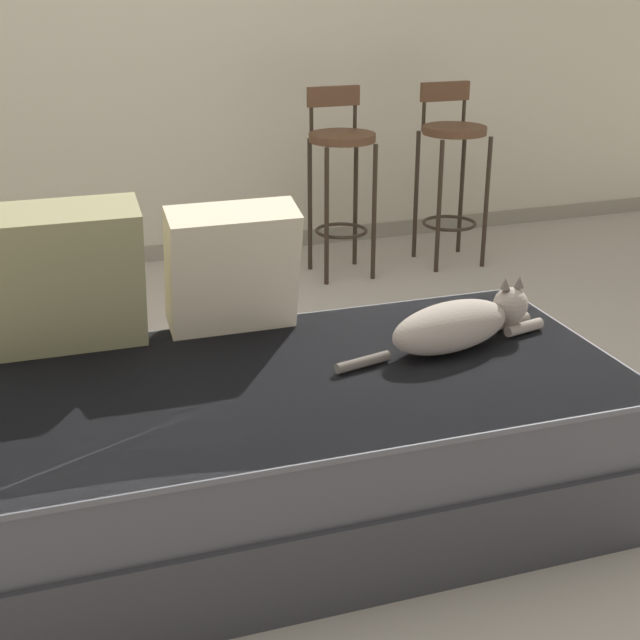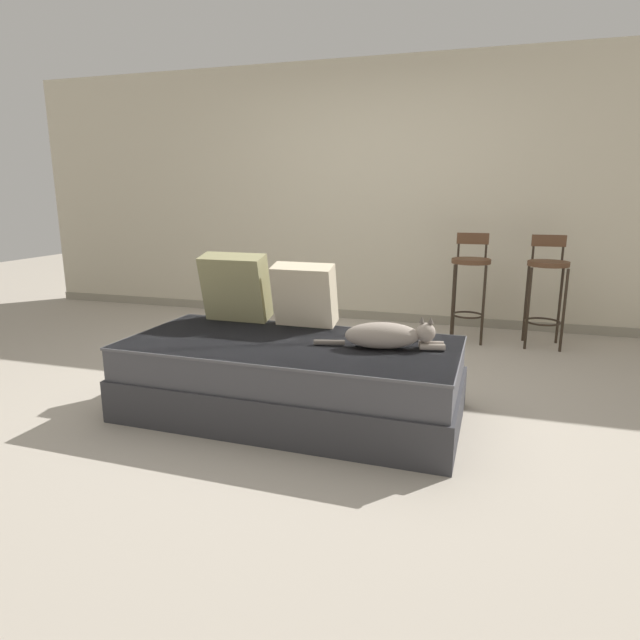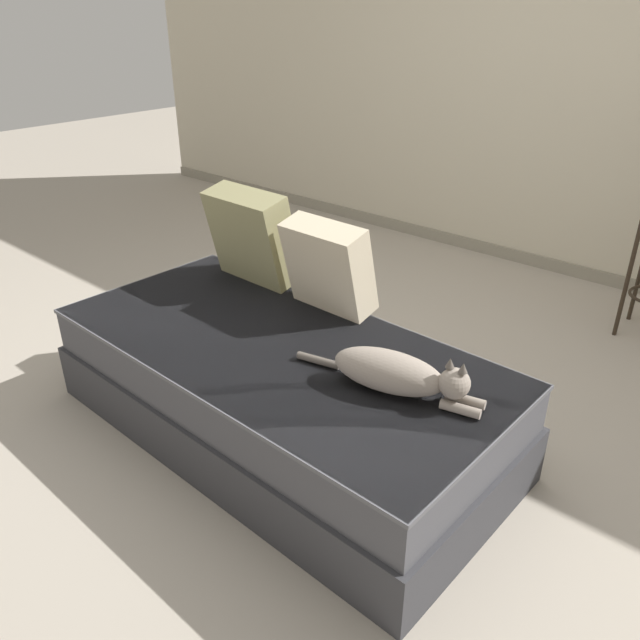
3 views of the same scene
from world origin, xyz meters
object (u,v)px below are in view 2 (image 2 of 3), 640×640
Objects in this scene: bar_stool_by_doorway at (547,280)px; throw_pillow_corner at (236,287)px; couch at (291,377)px; bar_stool_near_window at (470,275)px; cat at (388,335)px; throw_pillow_middle at (305,295)px.

throw_pillow_corner is at bearing -142.11° from bar_stool_by_doorway.
couch is 2.29m from bar_stool_near_window.
cat is (0.57, 0.03, 0.30)m from couch.
cat is at bearing -116.82° from bar_stool_by_doorway.
couch is at bearing -177.07° from cat.
bar_stool_by_doorway reaches higher than couch.
couch is at bearing -83.87° from throw_pillow_middle.
throw_pillow_corner is 2.24m from bar_stool_near_window.
couch is 0.58m from throw_pillow_middle.
cat is 2.06m from bar_stool_near_window.
couch is 2.09× the size of bar_stool_near_window.
cat is 2.27m from bar_stool_by_doorway.
throw_pillow_corner is (-0.54, 0.39, 0.46)m from couch.
bar_stool_near_window is at bearing 59.15° from throw_pillow_middle.
couch is 4.31× the size of throw_pillow_corner.
bar_stool_near_window reaches higher than couch.
bar_stool_near_window is at bearing 64.98° from couch.
bar_stool_by_doorway reaches higher than cat.
couch is at bearing -115.02° from bar_stool_near_window.
throw_pillow_middle is at bearing -120.85° from bar_stool_near_window.
throw_pillow_middle is at bearing -1.36° from throw_pillow_corner.
throw_pillow_middle is at bearing -134.36° from bar_stool_by_doorway.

